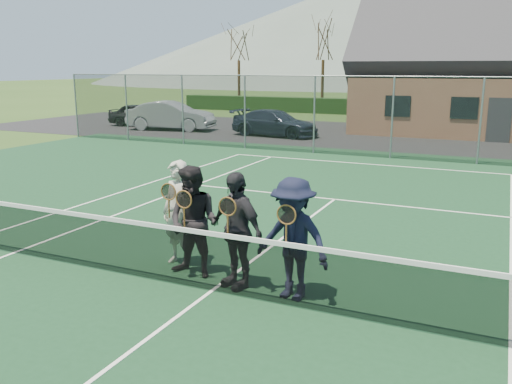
% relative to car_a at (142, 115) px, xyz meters
% --- Properties ---
extents(ground, '(220.00, 220.00, 0.00)m').
position_rel_car_a_xyz_m(ground, '(15.32, 0.92, -0.65)').
color(ground, '#2D491A').
rests_on(ground, ground).
extents(court_surface, '(30.00, 30.00, 0.02)m').
position_rel_car_a_xyz_m(court_surface, '(15.32, -19.08, -0.64)').
color(court_surface, '#14381E').
rests_on(court_surface, ground).
extents(tarmac_carpark, '(40.00, 12.00, 0.01)m').
position_rel_car_a_xyz_m(tarmac_carpark, '(11.32, 0.92, -0.64)').
color(tarmac_carpark, black).
rests_on(tarmac_carpark, ground).
extents(hedge_row, '(40.00, 1.20, 1.10)m').
position_rel_car_a_xyz_m(hedge_row, '(15.32, 12.92, -0.10)').
color(hedge_row, black).
rests_on(hedge_row, ground).
extents(hill_west, '(110.00, 110.00, 18.00)m').
position_rel_car_a_xyz_m(hill_west, '(-9.68, 75.92, 8.35)').
color(hill_west, '#516157').
rests_on(hill_west, ground).
extents(car_a, '(3.98, 2.07, 1.30)m').
position_rel_car_a_xyz_m(car_a, '(0.00, 0.00, 0.00)').
color(car_a, black).
rests_on(car_a, ground).
extents(car_b, '(4.87, 2.41, 1.54)m').
position_rel_car_a_xyz_m(car_b, '(2.69, -1.06, 0.12)').
color(car_b, gray).
rests_on(car_b, ground).
extents(car_c, '(4.58, 2.27, 1.28)m').
position_rel_car_a_xyz_m(car_c, '(8.81, -1.14, -0.01)').
color(car_c, black).
rests_on(car_c, ground).
extents(court_markings, '(11.03, 23.83, 0.01)m').
position_rel_car_a_xyz_m(court_markings, '(15.32, -19.08, -0.62)').
color(court_markings, white).
rests_on(court_markings, court_surface).
extents(tennis_net, '(11.68, 0.08, 1.10)m').
position_rel_car_a_xyz_m(tennis_net, '(15.32, -19.08, -0.11)').
color(tennis_net, slate).
rests_on(tennis_net, ground).
extents(perimeter_fence, '(30.07, 0.07, 3.02)m').
position_rel_car_a_xyz_m(perimeter_fence, '(15.32, -5.58, 0.88)').
color(perimeter_fence, slate).
rests_on(perimeter_fence, ground).
extents(tree_a, '(3.20, 3.20, 7.77)m').
position_rel_car_a_xyz_m(tree_a, '(-0.68, 13.92, 5.14)').
color(tree_a, '#3B2515').
rests_on(tree_a, ground).
extents(tree_b, '(3.20, 3.20, 7.77)m').
position_rel_car_a_xyz_m(tree_b, '(6.32, 13.92, 5.14)').
color(tree_b, '#322212').
rests_on(tree_b, ground).
extents(tree_c, '(3.20, 3.20, 7.77)m').
position_rel_car_a_xyz_m(tree_c, '(17.32, 13.92, 5.14)').
color(tree_c, '#3A2415').
rests_on(tree_c, ground).
extents(player_a, '(0.74, 0.57, 1.80)m').
position_rel_car_a_xyz_m(player_a, '(14.25, -18.28, 0.27)').
color(player_a, beige).
rests_on(player_a, court_surface).
extents(player_b, '(0.92, 0.74, 1.80)m').
position_rel_car_a_xyz_m(player_b, '(14.75, -18.62, 0.27)').
color(player_b, black).
rests_on(player_b, court_surface).
extents(player_c, '(1.14, 0.80, 1.80)m').
position_rel_car_a_xyz_m(player_c, '(15.56, -18.72, 0.27)').
color(player_c, '#222227').
rests_on(player_c, court_surface).
extents(player_d, '(1.26, 0.87, 1.80)m').
position_rel_car_a_xyz_m(player_d, '(16.51, -18.78, 0.27)').
color(player_d, black).
rests_on(player_d, court_surface).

